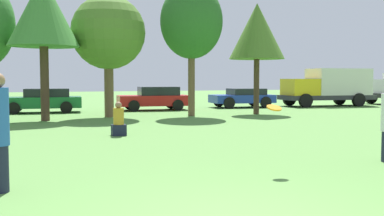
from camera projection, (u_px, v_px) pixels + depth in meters
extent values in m
cylinder|color=orange|center=(274.00, 108.00, 8.66)|extent=(0.30, 0.29, 0.13)
cube|color=#191E33|center=(119.00, 130.00, 14.29)|extent=(0.45, 0.37, 0.35)
cylinder|color=#BF8C26|center=(119.00, 116.00, 14.26)|extent=(0.34, 0.34, 0.53)
sphere|color=#8C6647|center=(118.00, 105.00, 14.24)|extent=(0.21, 0.21, 0.21)
cylinder|color=#473323|center=(45.00, 84.00, 19.19)|extent=(0.36, 0.36, 3.18)
cone|color=#3D7F33|center=(43.00, 11.00, 18.99)|extent=(3.01, 3.01, 3.01)
cylinder|color=brown|center=(109.00, 85.00, 21.06)|extent=(0.43, 0.43, 3.02)
sphere|color=#4C7528|center=(108.00, 32.00, 20.90)|extent=(3.46, 3.46, 3.46)
cylinder|color=brown|center=(191.00, 77.00, 21.80)|extent=(0.33, 0.33, 3.75)
ellipsoid|color=#286023|center=(191.00, 21.00, 21.63)|extent=(3.02, 3.02, 3.62)
cylinder|color=#473323|center=(256.00, 87.00, 22.90)|extent=(0.29, 0.29, 2.81)
cone|color=#4C7528|center=(257.00, 31.00, 22.72)|extent=(2.82, 2.82, 2.82)
cube|color=#196633|center=(41.00, 102.00, 23.92)|extent=(4.23, 1.90, 0.58)
cube|color=black|center=(47.00, 93.00, 23.97)|extent=(2.36, 1.60, 0.44)
cylinder|color=black|center=(14.00, 108.00, 22.77)|extent=(0.63, 0.24, 0.62)
cylinder|color=black|center=(17.00, 106.00, 24.39)|extent=(0.63, 0.24, 0.62)
cylinder|color=black|center=(66.00, 107.00, 23.48)|extent=(0.63, 0.24, 0.62)
cylinder|color=black|center=(66.00, 106.00, 25.10)|extent=(0.63, 0.24, 0.62)
cube|color=red|center=(153.00, 100.00, 25.82)|extent=(4.12, 1.91, 0.59)
cube|color=black|center=(158.00, 91.00, 25.87)|extent=(2.29, 1.61, 0.49)
cylinder|color=black|center=(134.00, 106.00, 24.67)|extent=(0.64, 0.21, 0.63)
cylinder|color=black|center=(130.00, 104.00, 26.30)|extent=(0.64, 0.21, 0.63)
cylinder|color=black|center=(178.00, 105.00, 25.36)|extent=(0.64, 0.21, 0.63)
cylinder|color=black|center=(171.00, 104.00, 27.00)|extent=(0.64, 0.21, 0.63)
cube|color=#1E389E|center=(242.00, 99.00, 28.32)|extent=(4.00, 2.06, 0.50)
cube|color=black|center=(246.00, 92.00, 28.37)|extent=(2.23, 1.74, 0.39)
cylinder|color=black|center=(229.00, 103.00, 27.11)|extent=(0.71, 0.22, 0.70)
cylinder|color=black|center=(219.00, 101.00, 28.89)|extent=(0.71, 0.22, 0.70)
cylinder|color=black|center=(266.00, 102.00, 27.78)|extent=(0.71, 0.22, 0.70)
cylinder|color=black|center=(254.00, 101.00, 29.56)|extent=(0.71, 0.22, 0.70)
cube|color=#2D2D33|center=(327.00, 97.00, 29.74)|extent=(6.31, 2.42, 0.30)
cube|color=gold|center=(301.00, 87.00, 29.16)|extent=(2.09, 2.10, 1.07)
cube|color=beige|center=(338.00, 82.00, 29.91)|extent=(3.95, 2.30, 1.74)
cylinder|color=black|center=(306.00, 101.00, 28.14)|extent=(0.88, 0.33, 0.87)
cylinder|color=black|center=(289.00, 99.00, 30.16)|extent=(0.88, 0.33, 0.87)
cylinder|color=black|center=(359.00, 100.00, 29.21)|extent=(0.88, 0.33, 0.87)
cylinder|color=black|center=(339.00, 98.00, 31.23)|extent=(0.88, 0.33, 0.87)
cube|color=silver|center=(384.00, 86.00, 31.69)|extent=(1.78, 2.16, 0.98)
cylinder|color=black|center=(371.00, 97.00, 32.73)|extent=(1.01, 0.32, 0.99)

